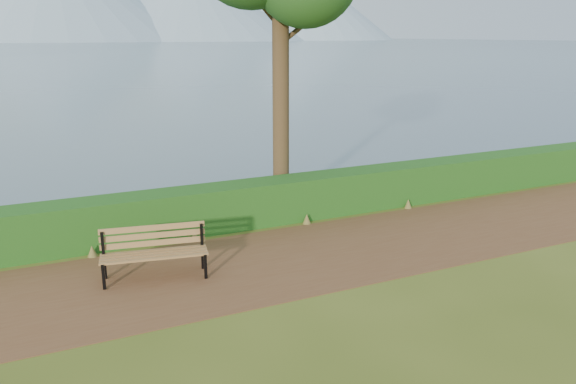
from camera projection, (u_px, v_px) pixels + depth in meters
name	position (u px, v px, depth m)	size (l,w,h in m)	color
ground	(280.00, 267.00, 10.73)	(140.00, 140.00, 0.00)	#445017
path	(274.00, 261.00, 10.99)	(40.00, 3.40, 0.01)	brown
hedge	(234.00, 206.00, 12.86)	(32.00, 0.85, 1.00)	#184D16
water	(29.00, 45.00, 237.67)	(700.00, 510.00, 0.00)	#415669
bench	(154.00, 249.00, 10.16)	(1.95, 0.87, 0.95)	black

